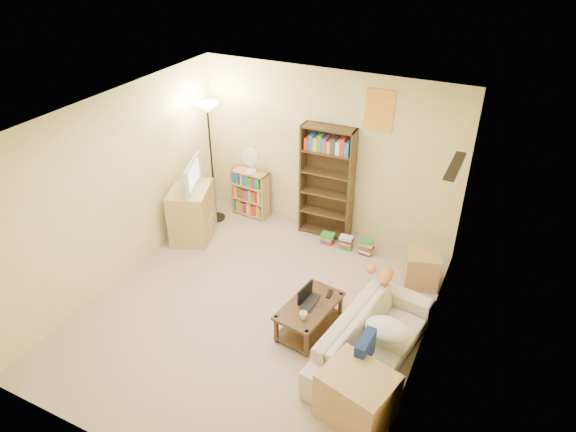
% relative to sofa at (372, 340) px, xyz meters
% --- Properties ---
extents(room, '(4.50, 4.54, 2.52)m').
position_rel_sofa_xyz_m(room, '(-1.55, 0.15, 1.35)').
color(room, '#BCA48D').
rests_on(room, ground).
extents(sofa, '(2.07, 1.26, 0.54)m').
position_rel_sofa_xyz_m(sofa, '(0.00, 0.00, 0.00)').
color(sofa, beige).
rests_on(sofa, ground).
extents(navy_pillow, '(0.12, 0.36, 0.32)m').
position_rel_sofa_xyz_m(navy_pillow, '(0.03, -0.41, 0.25)').
color(navy_pillow, navy).
rests_on(navy_pillow, sofa).
extents(cream_blanket, '(0.50, 0.36, 0.21)m').
position_rel_sofa_xyz_m(cream_blanket, '(0.14, 0.02, 0.19)').
color(cream_blanket, silver).
rests_on(cream_blanket, sofa).
extents(tabby_cat, '(0.43, 0.20, 0.15)m').
position_rel_sofa_xyz_m(tabby_cat, '(-0.14, 0.74, 0.35)').
color(tabby_cat, orange).
rests_on(tabby_cat, sofa).
extents(coffee_table, '(0.60, 0.93, 0.39)m').
position_rel_sofa_xyz_m(coffee_table, '(-0.81, 0.11, -0.03)').
color(coffee_table, '#452C1A').
rests_on(coffee_table, ground).
extents(laptop, '(0.33, 0.22, 0.03)m').
position_rel_sofa_xyz_m(laptop, '(-0.77, 0.15, 0.13)').
color(laptop, black).
rests_on(laptop, coffee_table).
extents(laptop_screen, '(0.05, 0.29, 0.19)m').
position_rel_sofa_xyz_m(laptop_screen, '(-0.89, 0.16, 0.23)').
color(laptop_screen, white).
rests_on(laptop_screen, laptop).
extents(mug, '(0.14, 0.14, 0.09)m').
position_rel_sofa_xyz_m(mug, '(-0.78, -0.13, 0.16)').
color(mug, white).
rests_on(mug, coffee_table).
extents(tv_remote, '(0.07, 0.16, 0.02)m').
position_rel_sofa_xyz_m(tv_remote, '(-0.67, 0.39, 0.13)').
color(tv_remote, black).
rests_on(tv_remote, coffee_table).
extents(tv_stand, '(0.78, 0.91, 0.82)m').
position_rel_sofa_xyz_m(tv_stand, '(-3.25, 1.23, 0.14)').
color(tv_stand, tan).
rests_on(tv_stand, ground).
extents(television, '(0.82, 0.59, 0.44)m').
position_rel_sofa_xyz_m(television, '(-3.25, 1.23, 0.77)').
color(television, black).
rests_on(television, tv_stand).
extents(tall_bookshelf, '(0.79, 0.28, 1.74)m').
position_rel_sofa_xyz_m(tall_bookshelf, '(-1.47, 2.19, 0.65)').
color(tall_bookshelf, '#43311A').
rests_on(tall_bookshelf, ground).
extents(short_bookshelf, '(0.63, 0.29, 0.78)m').
position_rel_sofa_xyz_m(short_bookshelf, '(-2.78, 2.19, 0.12)').
color(short_bookshelf, tan).
rests_on(short_bookshelf, ground).
extents(desk_fan, '(0.28, 0.16, 0.42)m').
position_rel_sofa_xyz_m(desk_fan, '(-2.73, 2.15, 0.75)').
color(desk_fan, white).
rests_on(desk_fan, short_bookshelf).
extents(floor_lamp, '(0.33, 0.33, 1.94)m').
position_rel_sofa_xyz_m(floor_lamp, '(-3.23, 1.82, 1.27)').
color(floor_lamp, black).
rests_on(floor_lamp, ground).
extents(side_table, '(0.52, 0.52, 0.48)m').
position_rel_sofa_xyz_m(side_table, '(0.17, 1.59, -0.03)').
color(side_table, tan).
rests_on(side_table, ground).
extents(end_cabinet, '(0.79, 0.71, 0.56)m').
position_rel_sofa_xyz_m(end_cabinet, '(0.10, -0.79, 0.01)').
color(end_cabinet, tan).
rests_on(end_cabinet, ground).
extents(book_stacks, '(0.81, 0.17, 0.24)m').
position_rel_sofa_xyz_m(book_stacks, '(-0.98, 1.94, -0.17)').
color(book_stacks, red).
rests_on(book_stacks, ground).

